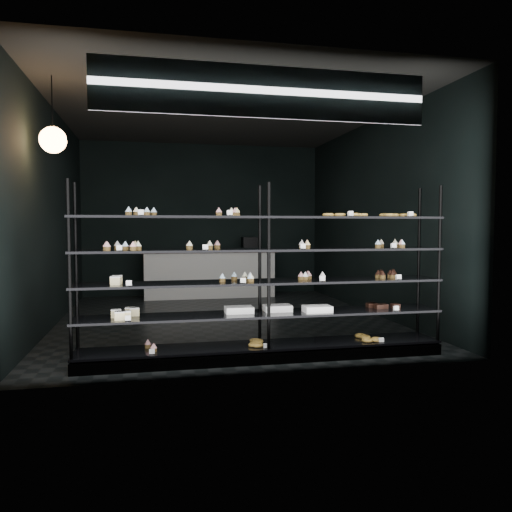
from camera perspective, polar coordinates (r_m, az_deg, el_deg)
room at (r=7.79m, az=-3.76°, el=4.47°), size 5.01×6.01×3.20m
display_shelf at (r=5.45m, az=0.71°, el=-5.29°), size 4.00×0.50×1.91m
signage at (r=5.08m, az=1.13°, el=18.20°), size 3.30×0.05×0.50m
pendant_lamp at (r=6.35m, az=-22.19°, el=12.19°), size 0.30×0.30×0.88m
service_counter at (r=10.32m, az=-5.29°, el=-1.90°), size 2.74×0.65×1.23m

